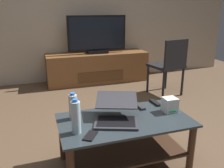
{
  "coord_description": "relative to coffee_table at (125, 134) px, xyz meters",
  "views": [
    {
      "loc": [
        -0.75,
        -1.98,
        1.32
      ],
      "look_at": [
        -0.03,
        0.19,
        0.58
      ],
      "focal_mm": 38.24,
      "sensor_mm": 36.0,
      "label": 1
    }
  ],
  "objects": [
    {
      "name": "ground_plane",
      "position": [
        0.09,
        0.31,
        -0.29
      ],
      "size": [
        7.68,
        7.68,
        0.0
      ],
      "primitive_type": "plane",
      "color": "brown"
    },
    {
      "name": "media_cabinet",
      "position": [
        0.42,
        2.47,
        -0.03
      ],
      "size": [
        1.82,
        0.51,
        0.54
      ],
      "color": "brown",
      "rests_on": "ground"
    },
    {
      "name": "water_bottle_far",
      "position": [
        -0.42,
        -0.1,
        0.27
      ],
      "size": [
        0.07,
        0.07,
        0.27
      ],
      "color": "silver",
      "rests_on": "coffee_table"
    },
    {
      "name": "back_wall",
      "position": [
        0.09,
        2.79,
        1.11
      ],
      "size": [
        6.4,
        0.12,
        2.8
      ],
      "primitive_type": "cube",
      "color": "#B2A38C",
      "rests_on": "ground"
    },
    {
      "name": "soundbar_remote",
      "position": [
        0.22,
        0.19,
        0.15
      ],
      "size": [
        0.05,
        0.16,
        0.02
      ],
      "primitive_type": "cube",
      "rotation": [
        0.0,
        0.0,
        0.04
      ],
      "color": "#2D2D30",
      "rests_on": "coffee_table"
    },
    {
      "name": "water_bottle_near",
      "position": [
        -0.4,
        0.14,
        0.25
      ],
      "size": [
        0.07,
        0.07,
        0.23
      ],
      "color": "silver",
      "rests_on": "coffee_table"
    },
    {
      "name": "coffee_table",
      "position": [
        0.0,
        0.0,
        0.0
      ],
      "size": [
        1.09,
        0.59,
        0.43
      ],
      "color": "#2D383D",
      "rests_on": "ground"
    },
    {
      "name": "laptop",
      "position": [
        -0.07,
        0.01,
        0.2
      ],
      "size": [
        0.46,
        0.5,
        0.18
      ],
      "color": "#333338",
      "rests_on": "coffee_table"
    },
    {
      "name": "router_box",
      "position": [
        0.44,
        0.02,
        0.2
      ],
      "size": [
        0.12,
        0.12,
        0.13
      ],
      "color": "white",
      "rests_on": "coffee_table"
    },
    {
      "name": "cell_phone",
      "position": [
        -0.34,
        -0.18,
        0.14
      ],
      "size": [
        0.14,
        0.16,
        0.01
      ],
      "primitive_type": "cube",
      "rotation": [
        0.0,
        0.0,
        -0.59
      ],
      "color": "black",
      "rests_on": "coffee_table"
    },
    {
      "name": "tv_remote",
      "position": [
        0.4,
        0.23,
        0.15
      ],
      "size": [
        0.05,
        0.16,
        0.02
      ],
      "primitive_type": "cube",
      "rotation": [
        0.0,
        0.0,
        0.05
      ],
      "color": "black",
      "rests_on": "coffee_table"
    },
    {
      "name": "dining_chair",
      "position": [
        1.27,
        1.41,
        0.21
      ],
      "size": [
        0.51,
        0.51,
        0.88
      ],
      "color": "black",
      "rests_on": "ground"
    },
    {
      "name": "television",
      "position": [
        0.42,
        2.45,
        0.56
      ],
      "size": [
        1.05,
        0.2,
        0.66
      ],
      "color": "black",
      "rests_on": "media_cabinet"
    }
  ]
}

